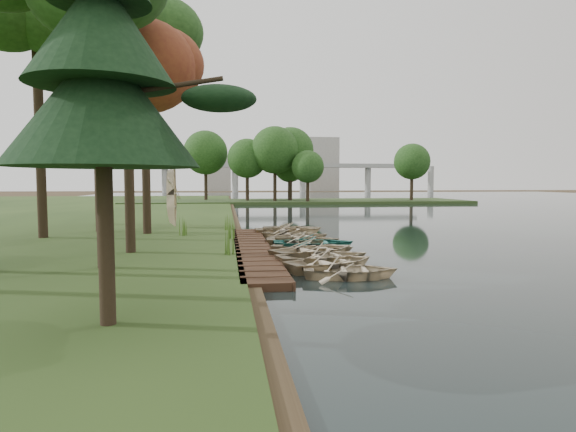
{
  "coord_description": "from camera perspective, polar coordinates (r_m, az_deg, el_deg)",
  "views": [
    {
      "loc": [
        -2.79,
        -21.56,
        3.22
      ],
      "look_at": [
        0.26,
        1.93,
        1.52
      ],
      "focal_mm": 30.0,
      "sensor_mm": 36.0,
      "label": 1
    }
  ],
  "objects": [
    {
      "name": "boardwalk",
      "position": [
        21.81,
        -4.21,
        -4.0
      ],
      "size": [
        1.6,
        16.0,
        0.3
      ],
      "primitive_type": "cube",
      "color": "#362115",
      "rests_on": "ground"
    },
    {
      "name": "rowboat_9",
      "position": [
        28.25,
        -0.02,
        -1.53
      ],
      "size": [
        3.9,
        2.81,
        0.8
      ],
      "primitive_type": "imported",
      "rotation": [
        0.0,
        0.0,
        1.56
      ],
      "color": "#C6B290",
      "rests_on": "water"
    },
    {
      "name": "reeds_1",
      "position": [
        24.91,
        -6.93,
        -1.51
      ],
      "size": [
        0.6,
        0.6,
        1.0
      ],
      "primitive_type": "cone",
      "color": "#3F661E",
      "rests_on": "bank"
    },
    {
      "name": "tree_6",
      "position": [
        36.27,
        -21.77,
        17.16
      ],
      "size": [
        4.31,
        4.31,
        13.33
      ],
      "color": "black",
      "rests_on": "bank"
    },
    {
      "name": "reeds_3",
      "position": [
        29.38,
        -7.0,
        -0.69
      ],
      "size": [
        0.6,
        0.6,
        0.97
      ],
      "primitive_type": "cone",
      "color": "#3F661E",
      "rests_on": "bank"
    },
    {
      "name": "rowboat_7",
      "position": [
        25.25,
        1.52,
        -2.32
      ],
      "size": [
        4.0,
        3.44,
        0.7
      ],
      "primitive_type": "imported",
      "rotation": [
        0.0,
        0.0,
        1.94
      ],
      "color": "#C6B290",
      "rests_on": "water"
    },
    {
      "name": "tree_3",
      "position": [
        29.34,
        -27.79,
        20.69
      ],
      "size": [
        4.45,
        4.45,
        13.61
      ],
      "color": "black",
      "rests_on": "bank"
    },
    {
      "name": "rowboat_10",
      "position": [
        29.48,
        0.5,
        -1.35
      ],
      "size": [
        3.95,
        3.1,
        0.74
      ],
      "primitive_type": "imported",
      "rotation": [
        0.0,
        0.0,
        1.41
      ],
      "color": "#C6B290",
      "rests_on": "water"
    },
    {
      "name": "rowboat_3",
      "position": [
        19.99,
        3.21,
        -3.86
      ],
      "size": [
        4.69,
        4.15,
        0.8
      ],
      "primitive_type": "imported",
      "rotation": [
        0.0,
        0.0,
        2.0
      ],
      "color": "#C6B290",
      "rests_on": "water"
    },
    {
      "name": "stored_rowboat",
      "position": [
        31.6,
        -13.33,
        -0.6
      ],
      "size": [
        3.8,
        2.74,
        0.78
      ],
      "primitive_type": "imported",
      "rotation": [
        3.14,
        0.0,
        1.59
      ],
      "color": "#C6B290",
      "rests_on": "bank"
    },
    {
      "name": "tree_5",
      "position": [
        31.45,
        -21.97,
        20.2
      ],
      "size": [
        4.81,
        4.81,
        14.01
      ],
      "color": "black",
      "rests_on": "bank"
    },
    {
      "name": "pine_tree",
      "position": [
        10.61,
        -21.26,
        16.51
      ],
      "size": [
        3.8,
        3.8,
        8.31
      ],
      "color": "black",
      "rests_on": "bank"
    },
    {
      "name": "rowboat_8",
      "position": [
        26.8,
        0.27,
        -1.99
      ],
      "size": [
        3.76,
        3.25,
        0.65
      ],
      "primitive_type": "imported",
      "rotation": [
        0.0,
        0.0,
        1.2
      ],
      "color": "#C6B290",
      "rests_on": "water"
    },
    {
      "name": "bridge",
      "position": [
        142.42,
        -1.32,
        5.64
      ],
      "size": [
        95.9,
        4.0,
        8.6
      ],
      "color": "#A5A5A0",
      "rests_on": "ground"
    },
    {
      "name": "rowboat_2",
      "position": [
        18.46,
        4.28,
        -4.6
      ],
      "size": [
        4.1,
        3.27,
        0.76
      ],
      "primitive_type": "imported",
      "rotation": [
        0.0,
        0.0,
        1.76
      ],
      "color": "#C6B290",
      "rests_on": "water"
    },
    {
      "name": "rowboat_6",
      "position": [
        23.59,
        1.76,
        -2.71
      ],
      "size": [
        3.9,
        3.0,
        0.75
      ],
      "primitive_type": "imported",
      "rotation": [
        0.0,
        0.0,
        1.45
      ],
      "color": "#C6B290",
      "rests_on": "water"
    },
    {
      "name": "far_trees",
      "position": [
        72.02,
        -1.46,
        6.64
      ],
      "size": [
        45.6,
        5.6,
        8.8
      ],
      "color": "black",
      "rests_on": "peninsula"
    },
    {
      "name": "tree_2",
      "position": [
        21.35,
        -18.62,
        17.28
      ],
      "size": [
        4.38,
        4.38,
        9.79
      ],
      "color": "black",
      "rests_on": "bank"
    },
    {
      "name": "reeds_2",
      "position": [
        26.73,
        -12.28,
        -1.16
      ],
      "size": [
        0.6,
        0.6,
        1.02
      ],
      "primitive_type": "cone",
      "color": "#3F661E",
      "rests_on": "bank"
    },
    {
      "name": "reeds_0",
      "position": [
        19.48,
        -6.92,
        -3.07
      ],
      "size": [
        0.6,
        0.6,
        1.0
      ],
      "primitive_type": "cone",
      "color": "#3F661E",
      "rests_on": "bank"
    },
    {
      "name": "rowboat_0",
      "position": [
        16.01,
        7.38,
        -6.16
      ],
      "size": [
        3.4,
        2.62,
        0.65
      ],
      "primitive_type": "imported",
      "rotation": [
        0.0,
        0.0,
        1.44
      ],
      "color": "#C6B290",
      "rests_on": "water"
    },
    {
      "name": "building_b",
      "position": [
        166.6,
        -8.19,
        5.01
      ],
      "size": [
        8.0,
        8.0,
        12.0
      ],
      "primitive_type": "cube",
      "color": "#A5A5A0",
      "rests_on": "ground"
    },
    {
      "name": "peninsula",
      "position": [
        72.43,
        1.17,
        1.72
      ],
      "size": [
        50.0,
        14.0,
        0.45
      ],
      "primitive_type": "cube",
      "color": "#2C401C",
      "rests_on": "ground"
    },
    {
      "name": "tree_4",
      "position": [
        29.13,
        -16.77,
        19.21
      ],
      "size": [
        4.41,
        4.41,
        12.63
      ],
      "color": "black",
      "rests_on": "bank"
    },
    {
      "name": "building_a",
      "position": [
        164.96,
        4.09,
        6.09
      ],
      "size": [
        10.0,
        8.0,
        18.0
      ],
      "primitive_type": "cube",
      "color": "#A5A5A0",
      "rests_on": "ground"
    },
    {
      "name": "rowboat_1",
      "position": [
        17.33,
        5.22,
        -5.23
      ],
      "size": [
        4.21,
        3.64,
        0.73
      ],
      "primitive_type": "imported",
      "rotation": [
        0.0,
        0.0,
        1.95
      ],
      "color": "#C6B290",
      "rests_on": "water"
    },
    {
      "name": "water",
      "position": [
        53.04,
        30.81,
        0.06
      ],
      "size": [
        130.0,
        200.0,
        0.05
      ],
      "primitive_type": "cube",
      "color": "black",
      "rests_on": "ground"
    },
    {
      "name": "ground",
      "position": [
        21.98,
        -0.03,
        -4.32
      ],
      "size": [
        300.0,
        300.0,
        0.0
      ],
      "primitive_type": "plane",
      "color": "#3D2F1D"
    },
    {
      "name": "rowboat_4",
      "position": [
        21.04,
        2.87,
        -3.55
      ],
      "size": [
        4.24,
        3.63,
        0.74
      ],
      "primitive_type": "imported",
      "rotation": [
        0.0,
        0.0,
        1.22
      ],
      "color": "#C6B290",
      "rests_on": "water"
    },
    {
      "name": "rowboat_5",
      "position": [
        22.38,
        3.03,
        -3.04
      ],
      "size": [
        3.96,
        2.98,
        0.78
      ],
      "primitive_type": "imported",
      "rotation": [
        0.0,
        0.0,
        1.49
      ],
      "color": "#2C7C6F",
      "rests_on": "water"
    }
  ]
}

